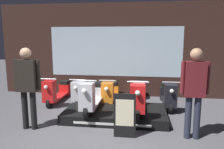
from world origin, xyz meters
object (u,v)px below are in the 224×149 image
object	(u,v)px
person_left_browsing	(27,81)
price_sign_board	(125,116)
scooter_backrow_2	(111,93)
scooter_display_right	(138,98)
scooter_backrow_1	(84,92)
scooter_backrow_4	(168,95)
person_right_browsing	(194,87)
scooter_backrow_0	(58,91)
scooter_backrow_3	(139,94)
scooter_display_left	(93,96)

from	to	relation	value
person_left_browsing	price_sign_board	size ratio (longest dim) A/B	1.97
scooter_backrow_2	scooter_display_right	bearing A→B (deg)	-55.00
scooter_backrow_1	price_sign_board	world-z (taller)	price_sign_board
scooter_backrow_4	price_sign_board	distance (m)	2.52
scooter_backrow_1	scooter_backrow_4	distance (m)	2.58
person_right_browsing	price_sign_board	xyz separation A→B (m)	(-1.36, -0.15, -0.61)
scooter_backrow_0	scooter_backrow_2	distance (m)	1.72
scooter_backrow_2	price_sign_board	distance (m)	2.34
scooter_display_right	person_right_browsing	distance (m)	1.51
scooter_backrow_4	person_left_browsing	size ratio (longest dim) A/B	0.97
scooter_display_right	scooter_backrow_3	size ratio (longest dim) A/B	1.00
scooter_backrow_3	scooter_backrow_4	size ratio (longest dim) A/B	1.00
scooter_backrow_0	scooter_backrow_1	distance (m)	0.86
scooter_backrow_2	scooter_backrow_4	size ratio (longest dim) A/B	1.00
scooter_display_right	scooter_backrow_3	bearing A→B (deg)	89.94
scooter_display_right	scooter_backrow_2	distance (m)	1.51
scooter_display_right	person_right_browsing	xyz separation A→B (m)	(1.11, -0.89, 0.51)
scooter_backrow_1	scooter_backrow_4	xyz separation A→B (m)	(2.58, 0.00, 0.00)
scooter_backrow_3	person_left_browsing	world-z (taller)	person_left_browsing
scooter_display_right	scooter_backrow_1	size ratio (longest dim) A/B	1.00
scooter_display_left	scooter_backrow_3	xyz separation A→B (m)	(1.14, 1.22, -0.23)
scooter_backrow_1	price_sign_board	bearing A→B (deg)	-57.00
scooter_backrow_2	person_left_browsing	bearing A→B (deg)	-126.04
scooter_backrow_2	scooter_backrow_3	xyz separation A→B (m)	(0.86, 0.00, 0.00)
scooter_display_left	scooter_backrow_0	distance (m)	1.90
scooter_backrow_0	scooter_backrow_2	bearing A→B (deg)	0.00
scooter_backrow_4	scooter_backrow_0	bearing A→B (deg)	180.00
scooter_backrow_3	scooter_backrow_4	world-z (taller)	same
price_sign_board	scooter_backrow_3	bearing A→B (deg)	83.68
scooter_backrow_1	scooter_display_right	bearing A→B (deg)	-35.51
scooter_display_right	person_left_browsing	distance (m)	2.60
scooter_display_left	scooter_backrow_2	xyz separation A→B (m)	(0.28, 1.22, -0.23)
scooter_backrow_0	person_left_browsing	size ratio (longest dim) A/B	0.97
scooter_display_left	person_right_browsing	world-z (taller)	person_right_browsing
person_left_browsing	person_right_browsing	size ratio (longest dim) A/B	0.99
person_left_browsing	price_sign_board	distance (m)	2.24
scooter_backrow_1	person_left_browsing	distance (m)	2.34
scooter_display_left	scooter_display_right	distance (m)	1.14
scooter_backrow_3	person_left_browsing	xyz separation A→B (m)	(-2.39, -2.11, 0.75)
person_right_browsing	price_sign_board	bearing A→B (deg)	-173.71
scooter_backrow_0	scooter_backrow_3	bearing A→B (deg)	0.00
scooter_backrow_1	scooter_backrow_2	world-z (taller)	same
scooter_display_right	scooter_display_left	bearing A→B (deg)	180.00
scooter_backrow_0	person_left_browsing	distance (m)	2.25
scooter_backrow_0	scooter_backrow_2	xyz separation A→B (m)	(1.72, 0.00, 0.00)
scooter_backrow_4	person_left_browsing	xyz separation A→B (m)	(-3.25, -2.11, 0.75)
person_left_browsing	price_sign_board	bearing A→B (deg)	-3.99
scooter_backrow_2	scooter_backrow_3	size ratio (longest dim) A/B	1.00
scooter_backrow_0	price_sign_board	world-z (taller)	price_sign_board
scooter_display_right	scooter_backrow_1	distance (m)	2.12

